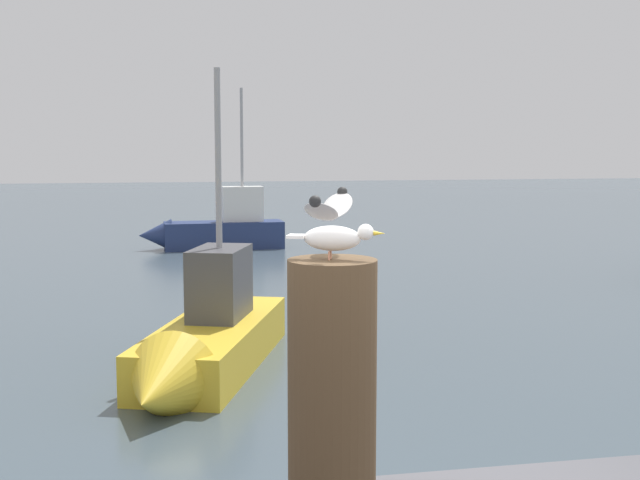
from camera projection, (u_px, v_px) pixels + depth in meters
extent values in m
cylinder|color=#4C3823|center=(332.00, 389.00, 3.37)|extent=(0.36, 0.36, 1.06)
cylinder|color=tan|center=(329.00, 256.00, 3.29)|extent=(0.01, 0.01, 0.04)
cylinder|color=tan|center=(331.00, 255.00, 3.33)|extent=(0.01, 0.01, 0.04)
ellipsoid|color=white|center=(332.00, 238.00, 3.30)|extent=(0.25, 0.17, 0.10)
sphere|color=white|center=(366.00, 232.00, 3.27)|extent=(0.06, 0.06, 0.06)
cone|color=gold|center=(379.00, 233.00, 3.26)|extent=(0.05, 0.04, 0.02)
cube|color=white|center=(297.00, 236.00, 3.33)|extent=(0.09, 0.10, 0.01)
ellipsoid|color=white|center=(321.00, 212.00, 3.11)|extent=(0.21, 0.30, 0.10)
sphere|color=#353535|center=(315.00, 201.00, 2.98)|extent=(0.04, 0.04, 0.04)
ellipsoid|color=white|center=(338.00, 205.00, 3.47)|extent=(0.21, 0.30, 0.10)
sphere|color=#353535|center=(342.00, 192.00, 3.58)|extent=(0.04, 0.04, 0.04)
cube|color=yellow|center=(214.00, 344.00, 10.57)|extent=(2.29, 3.84, 0.56)
cone|color=yellow|center=(159.00, 390.00, 8.49)|extent=(1.29, 1.29, 1.01)
cube|color=#47474C|center=(220.00, 283.00, 10.78)|extent=(0.96, 1.24, 0.91)
cylinder|color=#A5A5A8|center=(218.00, 159.00, 10.60)|extent=(0.08, 0.08, 2.28)
cube|color=navy|center=(224.00, 235.00, 22.55)|extent=(3.20, 1.04, 0.73)
cone|color=navy|center=(155.00, 235.00, 22.15)|extent=(0.88, 0.88, 0.86)
cube|color=white|center=(242.00, 204.00, 22.57)|extent=(1.10, 0.57, 0.94)
cylinder|color=#A5A5A8|center=(242.00, 137.00, 22.37)|extent=(0.08, 0.08, 2.63)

